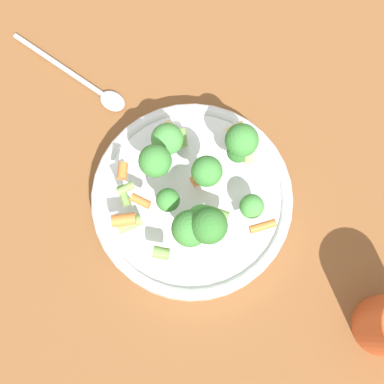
{
  "coord_description": "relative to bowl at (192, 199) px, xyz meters",
  "views": [
    {
      "loc": [
        0.09,
        0.14,
        0.66
      ],
      "look_at": [
        0.0,
        0.0,
        0.05
      ],
      "focal_mm": 50.0,
      "sensor_mm": 36.0,
      "label": 1
    }
  ],
  "objects": [
    {
      "name": "ground_plane",
      "position": [
        0.0,
        0.0,
        -0.02
      ],
      "size": [
        3.0,
        3.0,
        0.0
      ],
      "primitive_type": "plane",
      "color": "brown"
    },
    {
      "name": "pasta_salad",
      "position": [
        -0.0,
        0.01,
        0.07
      ],
      "size": [
        0.2,
        0.18,
        0.1
      ],
      "color": "#8CB766",
      "rests_on": "bowl"
    },
    {
      "name": "bowl",
      "position": [
        0.0,
        0.0,
        0.0
      ],
      "size": [
        0.24,
        0.24,
        0.04
      ],
      "color": "silver",
      "rests_on": "ground_plane"
    },
    {
      "name": "spoon",
      "position": [
        0.03,
        -0.21,
        -0.02
      ],
      "size": [
        0.09,
        0.18,
        0.01
      ],
      "rotation": [
        0.0,
        0.0,
        8.25
      ],
      "color": "silver",
      "rests_on": "ground_plane"
    }
  ]
}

